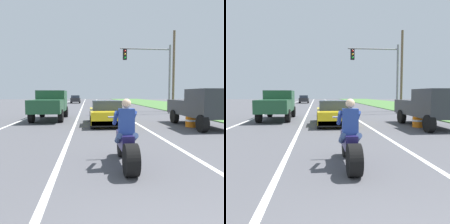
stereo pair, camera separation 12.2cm
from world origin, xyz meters
The scene contains 12 objects.
lane_stripe_left_solid centered at (-5.40, 20.00, 0.00)m, with size 0.14×120.00×0.01m, color white.
lane_stripe_right_solid centered at (1.80, 20.00, 0.00)m, with size 0.14×120.00×0.01m, color white.
lane_stripe_centre_dashed centered at (-1.80, 20.00, 0.00)m, with size 0.14×120.00×0.01m, color white.
grass_verge_right centered at (11.92, 20.00, 0.03)m, with size 10.00×120.00×0.06m, color #477538.
motorcycle_with_rider centered at (-0.18, 4.29, 0.59)m, with size 0.70×2.21×1.62m.
sports_car_yellow centered at (-0.02, 12.01, 0.63)m, with size 1.84×4.30×1.37m.
pickup_truck_left_lane_dark_green centered at (-3.58, 14.84, 1.11)m, with size 2.02×4.80×1.98m.
pickup_truck_right_shoulder_dark_grey centered at (4.94, 10.53, 1.11)m, with size 2.02×4.80×1.98m.
traffic_light_mast_near centered at (4.75, 18.66, 3.99)m, with size 4.48×0.34×6.00m.
utility_pole_roadside centered at (7.66, 21.73, 4.05)m, with size 0.24×0.24×8.09m, color brown.
construction_barrel_nearest centered at (4.34, 10.52, 0.50)m, with size 0.58×0.58×1.00m.
distant_car_far_ahead centered at (-3.35, 43.63, 0.77)m, with size 1.80×4.00×1.50m.
Camera 1 is at (-1.08, -0.93, 1.72)m, focal length 36.69 mm.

